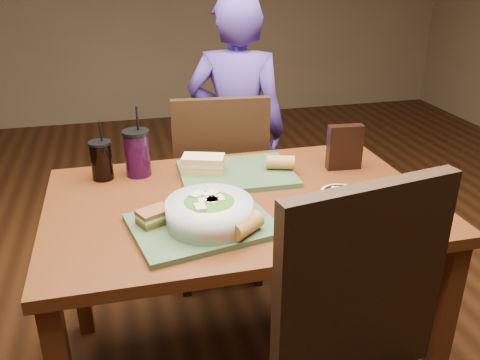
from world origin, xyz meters
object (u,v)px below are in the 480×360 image
(salad_bowl, at_px, (209,211))
(sandwich_far, at_px, (203,164))
(chair_far, at_px, (217,183))
(sandwich_near, at_px, (154,216))
(baguette_near, at_px, (246,225))
(soup_bowl, at_px, (340,199))
(tray_far, at_px, (237,173))
(diner, at_px, (237,132))
(baguette_far, at_px, (280,162))
(cup_cola, at_px, (102,160))
(chip_bag, at_px, (345,147))
(tray_near, at_px, (203,225))
(cup_berry, at_px, (137,153))
(dining_table, at_px, (240,222))

(salad_bowl, bearing_deg, sandwich_far, 82.31)
(chair_far, height_order, sandwich_near, chair_far)
(sandwich_far, xyz_separation_m, baguette_near, (0.04, -0.49, -0.00))
(soup_bowl, height_order, sandwich_near, soup_bowl)
(chair_far, relative_size, tray_far, 2.30)
(tray_far, bearing_deg, diner, 76.20)
(baguette_near, bearing_deg, baguette_far, 60.43)
(tray_far, distance_m, salad_bowl, 0.42)
(sandwich_near, height_order, sandwich_far, sandwich_far)
(sandwich_near, distance_m, cup_cola, 0.45)
(diner, height_order, chip_bag, diner)
(tray_near, xyz_separation_m, tray_far, (0.20, 0.36, 0.00))
(baguette_far, xyz_separation_m, cup_cola, (-0.66, 0.11, 0.03))
(tray_near, bearing_deg, salad_bowl, -36.86)
(baguette_near, relative_size, baguette_far, 1.05)
(baguette_near, xyz_separation_m, cup_cola, (-0.40, 0.56, 0.03))
(chair_far, height_order, cup_cola, cup_cola)
(tray_far, distance_m, cup_berry, 0.38)
(chair_far, distance_m, cup_cola, 0.66)
(soup_bowl, bearing_deg, baguette_far, 107.69)
(dining_table, distance_m, chair_far, 0.63)
(tray_far, distance_m, sandwich_near, 0.48)
(chair_far, bearing_deg, baguette_near, -96.06)
(tray_far, bearing_deg, dining_table, -100.26)
(dining_table, xyz_separation_m, soup_bowl, (0.31, -0.14, 0.12))
(chair_far, relative_size, salad_bowl, 3.69)
(tray_near, bearing_deg, soup_bowl, 3.28)
(chair_far, height_order, sandwich_far, chair_far)
(sandwich_far, distance_m, baguette_far, 0.29)
(chair_far, relative_size, sandwich_far, 5.58)
(diner, xyz_separation_m, baguette_near, (-0.25, -1.15, 0.11))
(sandwich_near, xyz_separation_m, cup_cola, (-0.15, 0.43, 0.03))
(tray_near, relative_size, sandwich_near, 3.65)
(sandwich_near, bearing_deg, salad_bowl, -16.13)
(sandwich_near, distance_m, cup_berry, 0.43)
(chip_bag, bearing_deg, dining_table, -155.51)
(tray_far, bearing_deg, cup_cola, 169.27)
(chair_far, xyz_separation_m, sandwich_far, (-0.13, -0.39, 0.26))
(tray_near, xyz_separation_m, sandwich_far, (0.07, 0.39, 0.04))
(dining_table, xyz_separation_m, sandwich_far, (-0.09, 0.23, 0.14))
(cup_berry, bearing_deg, chair_far, 41.05)
(diner, distance_m, chip_bag, 0.78)
(salad_bowl, height_order, sandwich_near, salad_bowl)
(dining_table, relative_size, cup_cola, 5.77)
(cup_berry, bearing_deg, sandwich_far, -16.19)
(sandwich_far, bearing_deg, dining_table, -69.24)
(tray_near, bearing_deg, cup_berry, 109.28)
(chair_far, relative_size, tray_near, 2.30)
(tray_near, bearing_deg, diner, 70.90)
(tray_far, bearing_deg, baguette_far, -6.08)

